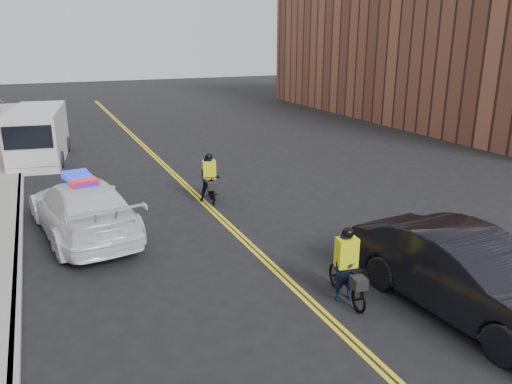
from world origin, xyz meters
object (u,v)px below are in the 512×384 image
object	(u,v)px
police_cruiser	(83,208)
cyclist_far	(209,182)
cyclist_near	(345,275)
dark_sedan	(467,275)
cargo_van	(38,136)

from	to	relation	value
police_cruiser	cyclist_far	bearing A→B (deg)	-168.79
cyclist_near	cyclist_far	xyz separation A→B (m)	(-0.49, 7.96, 0.08)
dark_sedan	cyclist_near	world-z (taller)	dark_sedan
dark_sedan	cyclist_far	world-z (taller)	dark_sedan
police_cruiser	cyclist_far	distance (m)	4.73
cyclist_far	cargo_van	bearing A→B (deg)	131.60
police_cruiser	dark_sedan	bearing A→B (deg)	123.14
police_cruiser	cyclist_near	xyz separation A→B (m)	(4.95, -6.38, -0.24)
cyclist_near	police_cruiser	bearing A→B (deg)	135.00
police_cruiser	cyclist_far	xyz separation A→B (m)	(4.46, 1.58, -0.15)
dark_sedan	cyclist_far	size ratio (longest dim) A/B	3.05
dark_sedan	cargo_van	world-z (taller)	cargo_van
cargo_van	cyclist_near	bearing A→B (deg)	-62.48
police_cruiser	cyclist_near	distance (m)	8.08
cargo_van	cyclist_far	bearing A→B (deg)	-50.52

